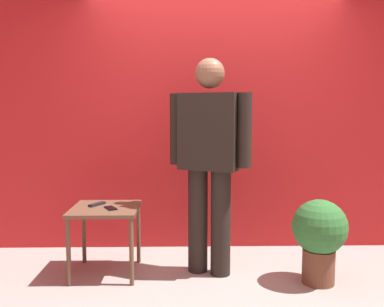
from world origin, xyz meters
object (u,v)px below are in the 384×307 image
(side_table, at_px, (105,217))
(cell_phone, at_px, (111,208))
(standing_person, at_px, (209,155))
(tv_remote, at_px, (97,204))
(potted_plant, at_px, (319,234))

(side_table, bearing_deg, cell_phone, -44.88)
(cell_phone, bearing_deg, side_table, 105.89)
(side_table, xyz_separation_m, cell_phone, (0.06, -0.06, 0.09))
(standing_person, distance_m, tv_remote, 1.06)
(standing_person, xyz_separation_m, cell_phone, (-0.83, -0.06, -0.44))
(potted_plant, bearing_deg, tv_remote, 170.73)
(cell_phone, xyz_separation_m, tv_remote, (-0.14, 0.12, 0.01))
(cell_phone, bearing_deg, standing_person, -25.22)
(side_table, height_order, potted_plant, potted_plant)
(standing_person, relative_size, cell_phone, 12.69)
(side_table, height_order, tv_remote, tv_remote)
(standing_person, relative_size, potted_plant, 2.66)
(standing_person, xyz_separation_m, side_table, (-0.89, -0.00, -0.53))
(potted_plant, bearing_deg, cell_phone, 174.06)
(standing_person, bearing_deg, side_table, -179.93)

